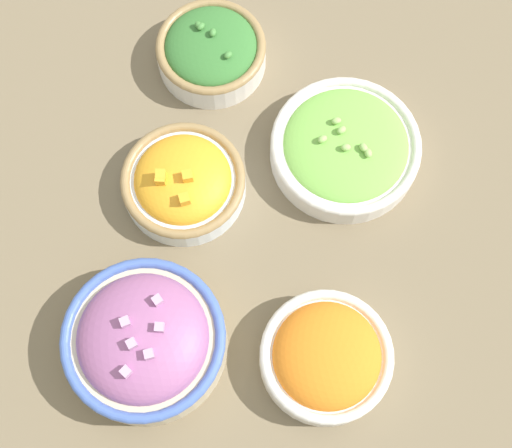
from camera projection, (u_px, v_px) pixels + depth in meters
The scene contains 6 objects.
ground_plane at pixel (256, 232), 0.88m from camera, with size 3.00×3.00×0.00m, color #75664C.
bowl_squash at pixel (183, 182), 0.87m from camera, with size 0.15×0.15×0.07m.
bowl_carrots at pixel (326, 356), 0.80m from camera, with size 0.15×0.15×0.06m.
bowl_red_onion at pixel (145, 340), 0.80m from camera, with size 0.18×0.18×0.09m.
bowl_lettuce at pixel (345, 147), 0.89m from camera, with size 0.19×0.19×0.06m.
bowl_broccoli at pixel (211, 50), 0.93m from camera, with size 0.14×0.14×0.06m.
Camera 1 is at (-0.26, -0.09, 0.83)m, focal length 50.00 mm.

